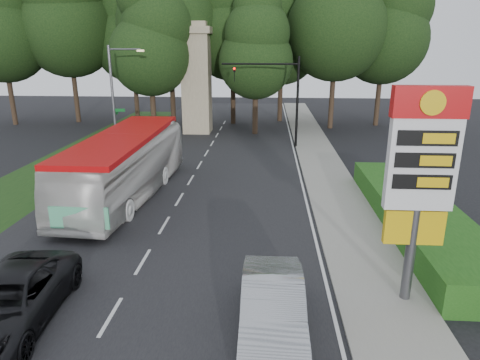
# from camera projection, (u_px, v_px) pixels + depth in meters

# --- Properties ---
(ground) EXTENTS (120.00, 120.00, 0.00)m
(ground) POSITION_uv_depth(u_px,v_px,m) (105.00, 327.00, 12.54)
(ground) COLOR black
(ground) RESTS_ON ground
(road_surface) EXTENTS (14.00, 80.00, 0.02)m
(road_surface) POSITION_uv_depth(u_px,v_px,m) (183.00, 193.00, 23.96)
(road_surface) COLOR black
(road_surface) RESTS_ON ground
(sidewalk_right) EXTENTS (3.00, 80.00, 0.12)m
(sidewalk_right) POSITION_uv_depth(u_px,v_px,m) (336.00, 196.00, 23.43)
(sidewalk_right) COLOR gray
(sidewalk_right) RESTS_ON ground
(grass_verge_left) EXTENTS (5.00, 50.00, 0.02)m
(grass_verge_left) POSITION_uv_depth(u_px,v_px,m) (67.00, 163.00, 30.26)
(grass_verge_left) COLOR #193814
(grass_verge_left) RESTS_ON ground
(hedge) EXTENTS (3.00, 14.00, 1.20)m
(hedge) POSITION_uv_depth(u_px,v_px,m) (417.00, 215.00, 19.27)
(hedge) COLOR #1D4E14
(hedge) RESTS_ON ground
(gas_station_pylon) EXTENTS (2.10, 0.45, 6.85)m
(gas_station_pylon) POSITION_uv_depth(u_px,v_px,m) (421.00, 169.00, 12.55)
(gas_station_pylon) COLOR #59595E
(gas_station_pylon) RESTS_ON ground
(traffic_signal_mast) EXTENTS (6.10, 0.35, 7.20)m
(traffic_signal_mast) POSITION_uv_depth(u_px,v_px,m) (281.00, 89.00, 33.66)
(traffic_signal_mast) COLOR black
(traffic_signal_mast) RESTS_ON ground
(streetlight_signs) EXTENTS (2.75, 0.98, 8.00)m
(streetlight_signs) POSITION_uv_depth(u_px,v_px,m) (115.00, 94.00, 32.61)
(streetlight_signs) COLOR #59595E
(streetlight_signs) RESTS_ON ground
(monument) EXTENTS (3.00, 3.00, 10.05)m
(monument) POSITION_uv_depth(u_px,v_px,m) (197.00, 78.00, 39.72)
(monument) COLOR gray
(monument) RESTS_ON ground
(tree_west_mid) EXTENTS (9.80, 9.80, 19.25)m
(tree_west_mid) POSITION_uv_depth(u_px,v_px,m) (66.00, 7.00, 43.37)
(tree_west_mid) COLOR #2D2116
(tree_west_mid) RESTS_ON ground
(tree_west_near) EXTENTS (8.40, 8.40, 16.50)m
(tree_west_near) POSITION_uv_depth(u_px,v_px,m) (131.00, 26.00, 45.41)
(tree_west_near) COLOR #2D2116
(tree_west_near) RESTS_ON ground
(tree_center_left) EXTENTS (10.08, 10.08, 19.80)m
(tree_center_left) POSITION_uv_depth(u_px,v_px,m) (168.00, 1.00, 40.69)
(tree_center_left) COLOR #2D2116
(tree_center_left) RESTS_ON ground
(tree_center_right) EXTENTS (9.24, 9.24, 18.15)m
(tree_center_right) POSITION_uv_depth(u_px,v_px,m) (233.00, 14.00, 42.53)
(tree_center_right) COLOR #2D2116
(tree_center_right) RESTS_ON ground
(tree_east_near) EXTENTS (8.12, 8.12, 15.95)m
(tree_east_near) POSITION_uv_depth(u_px,v_px,m) (282.00, 29.00, 44.53)
(tree_east_near) COLOR #2D2116
(tree_east_near) RESTS_ON ground
(tree_east_mid) EXTENTS (9.52, 9.52, 18.70)m
(tree_east_mid) POSITION_uv_depth(u_px,v_px,m) (338.00, 8.00, 39.91)
(tree_east_mid) COLOR #2D2116
(tree_east_mid) RESTS_ON ground
(tree_far_east) EXTENTS (8.68, 8.68, 17.05)m
(tree_far_east) POSITION_uv_depth(u_px,v_px,m) (385.00, 20.00, 41.81)
(tree_far_east) COLOR #2D2116
(tree_far_east) RESTS_ON ground
(tree_monument_left) EXTENTS (7.28, 7.28, 14.30)m
(tree_monument_left) POSITION_uv_depth(u_px,v_px,m) (149.00, 37.00, 37.94)
(tree_monument_left) COLOR #2D2116
(tree_monument_left) RESTS_ON ground
(tree_monument_right) EXTENTS (6.72, 6.72, 13.20)m
(tree_monument_right) POSITION_uv_depth(u_px,v_px,m) (256.00, 45.00, 38.04)
(tree_monument_right) COLOR #2D2116
(tree_monument_right) RESTS_ON ground
(transit_bus) EXTENTS (3.70, 12.58, 3.46)m
(transit_bus) POSITION_uv_depth(u_px,v_px,m) (126.00, 166.00, 22.96)
(transit_bus) COLOR silver
(transit_bus) RESTS_ON ground
(sedan_silver) EXTENTS (1.82, 5.08, 1.67)m
(sedan_silver) POSITION_uv_depth(u_px,v_px,m) (273.00, 308.00, 12.03)
(sedan_silver) COLOR #9C9FA3
(sedan_silver) RESTS_ON ground
(suv_charcoal) EXTENTS (2.92, 5.74, 1.56)m
(suv_charcoal) POSITION_uv_depth(u_px,v_px,m) (8.00, 301.00, 12.48)
(suv_charcoal) COLOR black
(suv_charcoal) RESTS_ON ground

